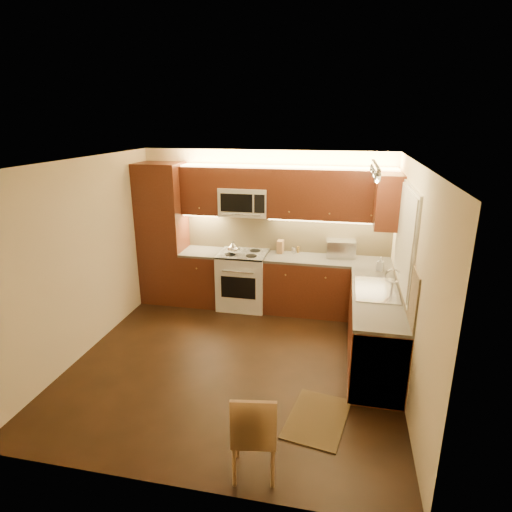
% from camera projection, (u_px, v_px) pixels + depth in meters
% --- Properties ---
extents(floor, '(4.00, 4.00, 0.01)m').
position_uv_depth(floor, '(236.00, 361.00, 5.45)').
color(floor, black).
rests_on(floor, ground).
extents(ceiling, '(4.00, 4.00, 0.01)m').
position_uv_depth(ceiling, '(232.00, 162.00, 4.69)').
color(ceiling, beige).
rests_on(ceiling, ground).
extents(wall_back, '(4.00, 0.01, 2.50)m').
position_uv_depth(wall_back, '(265.00, 229.00, 6.93)').
color(wall_back, beige).
rests_on(wall_back, ground).
extents(wall_front, '(4.00, 0.01, 2.50)m').
position_uv_depth(wall_front, '(167.00, 356.00, 3.21)').
color(wall_front, beige).
rests_on(wall_front, ground).
extents(wall_left, '(0.01, 4.00, 2.50)m').
position_uv_depth(wall_left, '(83.00, 258.00, 5.46)').
color(wall_left, beige).
rests_on(wall_left, ground).
extents(wall_right, '(0.01, 4.00, 2.50)m').
position_uv_depth(wall_right, '(410.00, 282.00, 4.68)').
color(wall_right, beige).
rests_on(wall_right, ground).
extents(pantry, '(0.70, 0.60, 2.30)m').
position_uv_depth(pantry, '(163.00, 234.00, 7.01)').
color(pantry, '#411D0D').
rests_on(pantry, floor).
extents(base_cab_back_left, '(0.62, 0.60, 0.86)m').
position_uv_depth(base_cab_back_left, '(203.00, 278.00, 7.10)').
color(base_cab_back_left, '#411D0D').
rests_on(base_cab_back_left, floor).
extents(counter_back_left, '(0.62, 0.60, 0.04)m').
position_uv_depth(counter_back_left, '(202.00, 252.00, 6.96)').
color(counter_back_left, '#383533').
rests_on(counter_back_left, base_cab_back_left).
extents(base_cab_back_right, '(1.92, 0.60, 0.86)m').
position_uv_depth(base_cab_back_right, '(326.00, 287.00, 6.70)').
color(base_cab_back_right, '#411D0D').
rests_on(base_cab_back_right, floor).
extents(counter_back_right, '(1.92, 0.60, 0.04)m').
position_uv_depth(counter_back_right, '(328.00, 260.00, 6.57)').
color(counter_back_right, '#383533').
rests_on(counter_back_right, base_cab_back_right).
extents(base_cab_right, '(0.60, 2.00, 0.86)m').
position_uv_depth(base_cab_right, '(374.00, 329.00, 5.36)').
color(base_cab_right, '#411D0D').
rests_on(base_cab_right, floor).
extents(counter_right, '(0.60, 2.00, 0.04)m').
position_uv_depth(counter_right, '(377.00, 296.00, 5.23)').
color(counter_right, '#383533').
rests_on(counter_right, base_cab_right).
extents(dishwasher, '(0.58, 0.60, 0.84)m').
position_uv_depth(dishwasher, '(377.00, 358.00, 4.71)').
color(dishwasher, silver).
rests_on(dishwasher, floor).
extents(backsplash_back, '(3.30, 0.02, 0.60)m').
position_uv_depth(backsplash_back, '(286.00, 233.00, 6.87)').
color(backsplash_back, tan).
rests_on(backsplash_back, wall_back).
extents(backsplash_right, '(0.02, 2.00, 0.60)m').
position_uv_depth(backsplash_right, '(405.00, 273.00, 5.07)').
color(backsplash_right, tan).
rests_on(backsplash_right, wall_right).
extents(upper_cab_back_left, '(0.62, 0.35, 0.75)m').
position_uv_depth(upper_cab_back_left, '(202.00, 190.00, 6.77)').
color(upper_cab_back_left, '#411D0D').
rests_on(upper_cab_back_left, wall_back).
extents(upper_cab_back_right, '(1.92, 0.35, 0.75)m').
position_uv_depth(upper_cab_back_right, '(332.00, 194.00, 6.38)').
color(upper_cab_back_right, '#411D0D').
rests_on(upper_cab_back_right, wall_back).
extents(upper_cab_bridge, '(0.76, 0.35, 0.31)m').
position_uv_depth(upper_cab_bridge, '(244.00, 177.00, 6.57)').
color(upper_cab_bridge, '#411D0D').
rests_on(upper_cab_bridge, wall_back).
extents(upper_cab_right_corner, '(0.35, 0.50, 0.75)m').
position_uv_depth(upper_cab_right_corner, '(388.00, 202.00, 5.83)').
color(upper_cab_right_corner, '#411D0D').
rests_on(upper_cab_right_corner, wall_right).
extents(stove, '(0.76, 0.65, 0.92)m').
position_uv_depth(stove, '(243.00, 280.00, 6.93)').
color(stove, silver).
rests_on(stove, floor).
extents(microwave, '(0.76, 0.38, 0.44)m').
position_uv_depth(microwave, '(244.00, 202.00, 6.67)').
color(microwave, silver).
rests_on(microwave, wall_back).
extents(window_frame, '(0.03, 1.44, 1.24)m').
position_uv_depth(window_frame, '(406.00, 238.00, 5.09)').
color(window_frame, silver).
rests_on(window_frame, wall_right).
extents(window_blinds, '(0.02, 1.36, 1.16)m').
position_uv_depth(window_blinds, '(404.00, 238.00, 5.09)').
color(window_blinds, silver).
rests_on(window_blinds, wall_right).
extents(sink, '(0.52, 0.86, 0.15)m').
position_uv_depth(sink, '(377.00, 285.00, 5.34)').
color(sink, silver).
rests_on(sink, counter_right).
extents(faucet, '(0.20, 0.04, 0.30)m').
position_uv_depth(faucet, '(393.00, 280.00, 5.28)').
color(faucet, silver).
rests_on(faucet, counter_right).
extents(track_light_bar, '(0.04, 1.20, 0.03)m').
position_uv_depth(track_light_bar, '(376.00, 165.00, 4.77)').
color(track_light_bar, silver).
rests_on(track_light_bar, ceiling).
extents(kettle, '(0.22, 0.22, 0.21)m').
position_uv_depth(kettle, '(233.00, 248.00, 6.69)').
color(kettle, silver).
rests_on(kettle, stove).
extents(toaster_oven, '(0.47, 0.37, 0.27)m').
position_uv_depth(toaster_oven, '(341.00, 248.00, 6.64)').
color(toaster_oven, silver).
rests_on(toaster_oven, counter_back_right).
extents(knife_block, '(0.10, 0.15, 0.21)m').
position_uv_depth(knife_block, '(280.00, 247.00, 6.83)').
color(knife_block, olive).
rests_on(knife_block, counter_back_right).
extents(spice_jar_a, '(0.05, 0.05, 0.10)m').
position_uv_depth(spice_jar_a, '(294.00, 251.00, 6.78)').
color(spice_jar_a, silver).
rests_on(spice_jar_a, counter_back_right).
extents(spice_jar_b, '(0.05, 0.05, 0.10)m').
position_uv_depth(spice_jar_b, '(298.00, 250.00, 6.85)').
color(spice_jar_b, brown).
rests_on(spice_jar_b, counter_back_right).
extents(spice_jar_c, '(0.05, 0.05, 0.11)m').
position_uv_depth(spice_jar_c, '(293.00, 250.00, 6.82)').
color(spice_jar_c, silver).
rests_on(spice_jar_c, counter_back_right).
extents(spice_jar_d, '(0.05, 0.05, 0.11)m').
position_uv_depth(spice_jar_d, '(280.00, 250.00, 6.82)').
color(spice_jar_d, '#9E562F').
rests_on(spice_jar_d, counter_back_right).
extents(soap_bottle, '(0.11, 0.11, 0.20)m').
position_uv_depth(soap_bottle, '(380.00, 264.00, 6.03)').
color(soap_bottle, silver).
rests_on(soap_bottle, counter_right).
extents(rug, '(0.70, 0.93, 0.01)m').
position_uv_depth(rug, '(317.00, 418.00, 4.40)').
color(rug, black).
rests_on(rug, floor).
extents(dining_chair, '(0.43, 0.43, 0.85)m').
position_uv_depth(dining_chair, '(254.00, 431.00, 3.62)').
color(dining_chair, olive).
rests_on(dining_chair, floor).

